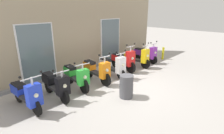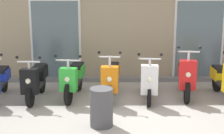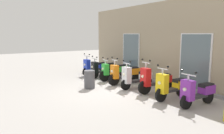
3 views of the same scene
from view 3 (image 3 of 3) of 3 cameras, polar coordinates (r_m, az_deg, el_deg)
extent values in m
plane|color=#A8A39E|center=(8.78, -1.42, -6.22)|extent=(40.00, 40.00, 0.00)
cube|color=gray|center=(10.40, 12.80, 6.33)|extent=(11.15, 0.30, 3.74)
cube|color=slate|center=(10.45, 11.51, -3.62)|extent=(11.15, 0.20, 0.12)
cube|color=silver|center=(11.82, 5.05, 3.29)|extent=(1.41, 0.04, 2.30)
cube|color=slate|center=(11.80, 4.97, 3.29)|extent=(1.29, 0.02, 2.22)
cube|color=silver|center=(9.05, 21.11, 1.07)|extent=(1.41, 0.04, 2.30)
cube|color=slate|center=(9.03, 21.03, 1.06)|extent=(1.29, 0.02, 2.22)
cylinder|color=black|center=(11.77, -6.82, -1.27)|extent=(0.10, 0.47, 0.46)
cylinder|color=black|center=(12.35, -2.22, -0.74)|extent=(0.10, 0.47, 0.46)
cube|color=#2D2D30|center=(12.03, -4.47, -0.53)|extent=(0.29, 0.71, 0.09)
cube|color=#1E38C6|center=(11.73, -6.68, 0.51)|extent=(0.39, 0.26, 0.61)
sphere|color=#F2EFCC|center=(11.66, -7.24, 0.65)|extent=(0.12, 0.12, 0.12)
cube|color=#1E38C6|center=(12.26, -2.61, 0.34)|extent=(0.32, 0.53, 0.28)
cube|color=black|center=(12.22, -2.78, 0.97)|extent=(0.28, 0.49, 0.11)
cylinder|color=silver|center=(11.68, -6.72, 2.45)|extent=(0.06, 0.06, 0.23)
cylinder|color=silver|center=(11.67, -6.73, 2.92)|extent=(0.55, 0.06, 0.04)
sphere|color=black|center=(11.42, -6.06, 3.31)|extent=(0.07, 0.07, 0.07)
sphere|color=black|center=(11.90, -7.38, 3.50)|extent=(0.07, 0.07, 0.07)
cylinder|color=black|center=(11.01, -4.79, -1.91)|extent=(0.12, 0.48, 0.48)
cylinder|color=black|center=(11.50, 0.02, -1.41)|extent=(0.12, 0.48, 0.48)
cube|color=#2D2D30|center=(11.22, -2.33, -1.15)|extent=(0.30, 0.68, 0.09)
cube|color=black|center=(10.96, -4.63, -0.11)|extent=(0.39, 0.26, 0.57)
sphere|color=#F2EFCC|center=(10.90, -5.24, 0.04)|extent=(0.12, 0.12, 0.12)
cube|color=black|center=(11.40, -0.41, 0.09)|extent=(0.33, 0.54, 0.28)
cube|color=black|center=(11.36, -0.59, 0.78)|extent=(0.29, 0.49, 0.11)
cylinder|color=silver|center=(10.91, -4.65, 1.79)|extent=(0.06, 0.06, 0.20)
cylinder|color=silver|center=(10.90, -4.66, 2.21)|extent=(0.51, 0.06, 0.04)
sphere|color=black|center=(10.67, -4.07, 2.61)|extent=(0.07, 0.07, 0.07)
sphere|color=black|center=(11.12, -5.23, 2.85)|extent=(0.07, 0.07, 0.07)
cylinder|color=black|center=(10.33, -1.99, -2.42)|extent=(0.16, 0.54, 0.53)
cylinder|color=black|center=(10.82, 3.39, -1.92)|extent=(0.16, 0.54, 0.53)
cube|color=#2D2D30|center=(10.54, 0.76, -1.64)|extent=(0.35, 0.72, 0.09)
cube|color=green|center=(10.29, -1.79, -0.63)|extent=(0.41, 0.29, 0.53)
sphere|color=#F2EFCC|center=(10.23, -2.46, -0.46)|extent=(0.12, 0.12, 0.12)
cube|color=green|center=(10.72, 2.94, -0.43)|extent=(0.37, 0.55, 0.28)
cube|color=black|center=(10.68, 2.75, 0.30)|extent=(0.32, 0.51, 0.11)
cylinder|color=silver|center=(10.23, -1.80, 1.33)|extent=(0.06, 0.06, 0.22)
cylinder|color=silver|center=(10.22, -1.80, 1.84)|extent=(0.56, 0.11, 0.04)
sphere|color=black|center=(9.96, -1.15, 2.23)|extent=(0.07, 0.07, 0.07)
sphere|color=black|center=(10.47, -2.44, 2.54)|extent=(0.07, 0.07, 0.07)
cylinder|color=black|center=(9.50, 0.49, -3.42)|extent=(0.15, 0.53, 0.53)
cylinder|color=black|center=(10.09, 6.24, -2.76)|extent=(0.15, 0.53, 0.53)
cube|color=#2D2D30|center=(9.76, 3.46, -2.51)|extent=(0.33, 0.73, 0.09)
cube|color=orange|center=(9.45, 0.70, -1.29)|extent=(0.40, 0.28, 0.59)
sphere|color=#F2EFCC|center=(9.38, 0.01, -1.11)|extent=(0.12, 0.12, 0.12)
cube|color=orange|center=(9.98, 5.79, -1.10)|extent=(0.35, 0.55, 0.28)
cube|color=black|center=(9.93, 5.61, -0.33)|extent=(0.30, 0.50, 0.11)
cylinder|color=silver|center=(9.39, 0.71, 1.15)|extent=(0.06, 0.06, 0.26)
cylinder|color=silver|center=(9.38, 0.71, 1.81)|extent=(0.47, 0.08, 0.04)
sphere|color=black|center=(9.16, 1.42, 2.28)|extent=(0.07, 0.07, 0.07)
sphere|color=black|center=(9.57, 0.04, 2.56)|extent=(0.07, 0.07, 0.07)
cylinder|color=black|center=(8.79, 3.67, -4.72)|extent=(0.12, 0.45, 0.44)
cylinder|color=black|center=(9.43, 9.39, -3.90)|extent=(0.12, 0.45, 0.44)
cube|color=#2D2D30|center=(9.08, 6.64, -3.68)|extent=(0.31, 0.71, 0.09)
cube|color=white|center=(8.73, 3.91, -2.18)|extent=(0.40, 0.27, 0.66)
sphere|color=#F2EFCC|center=(8.65, 3.19, -2.01)|extent=(0.12, 0.12, 0.12)
cube|color=white|center=(9.31, 8.95, -2.32)|extent=(0.34, 0.54, 0.28)
cube|color=black|center=(9.26, 8.77, -1.49)|extent=(0.30, 0.50, 0.11)
cylinder|color=silver|center=(8.66, 3.94, 0.45)|extent=(0.06, 0.06, 0.19)
cylinder|color=silver|center=(8.65, 3.95, 0.93)|extent=(0.49, 0.07, 0.04)
sphere|color=black|center=(8.44, 4.86, 1.41)|extent=(0.07, 0.07, 0.07)
sphere|color=black|center=(8.85, 3.08, 1.76)|extent=(0.07, 0.07, 0.07)
cylinder|color=black|center=(8.23, 8.66, -5.41)|extent=(0.17, 0.54, 0.53)
cylinder|color=black|center=(8.86, 14.25, -4.57)|extent=(0.17, 0.54, 0.53)
cube|color=#2D2D30|center=(8.51, 11.58, -4.33)|extent=(0.34, 0.68, 0.09)
cube|color=red|center=(8.17, 8.95, -2.67)|extent=(0.41, 0.29, 0.68)
sphere|color=#F2EFCC|center=(8.09, 8.20, -2.48)|extent=(0.12, 0.12, 0.12)
cube|color=red|center=(8.74, 13.81, -3.04)|extent=(0.37, 0.55, 0.28)
cube|color=black|center=(8.69, 13.64, -2.16)|extent=(0.32, 0.51, 0.11)
cylinder|color=silver|center=(8.09, 9.02, 0.40)|extent=(0.06, 0.06, 0.25)
cylinder|color=silver|center=(8.08, 9.04, 1.14)|extent=(0.48, 0.10, 0.04)
sphere|color=black|center=(7.87, 10.07, 1.65)|extent=(0.07, 0.07, 0.07)
sphere|color=black|center=(8.26, 8.10, 2.03)|extent=(0.07, 0.07, 0.07)
cylinder|color=black|center=(7.46, 12.90, -7.24)|extent=(0.10, 0.48, 0.48)
cylinder|color=black|center=(8.25, 18.02, -5.92)|extent=(0.10, 0.48, 0.48)
cube|color=#2D2D30|center=(7.82, 15.62, -5.85)|extent=(0.26, 0.66, 0.09)
cube|color=yellow|center=(7.40, 13.22, -4.32)|extent=(0.38, 0.24, 0.65)
sphere|color=#F2EFCC|center=(7.29, 12.53, -4.16)|extent=(0.12, 0.12, 0.12)
cube|color=yellow|center=(8.11, 17.66, -4.33)|extent=(0.30, 0.52, 0.28)
cube|color=black|center=(8.05, 17.53, -3.40)|extent=(0.26, 0.48, 0.11)
cylinder|color=silver|center=(7.31, 13.33, -1.17)|extent=(0.06, 0.06, 0.21)
cylinder|color=silver|center=(7.30, 13.35, -0.50)|extent=(0.44, 0.04, 0.04)
sphere|color=black|center=(7.14, 14.68, 0.06)|extent=(0.07, 0.07, 0.07)
sphere|color=black|center=(7.44, 12.13, 0.49)|extent=(0.07, 0.07, 0.07)
cylinder|color=black|center=(6.98, 19.13, -8.76)|extent=(0.13, 0.45, 0.45)
cylinder|color=black|center=(7.79, 24.21, -7.24)|extent=(0.13, 0.45, 0.45)
cube|color=#2D2D30|center=(7.35, 21.86, -7.22)|extent=(0.29, 0.67, 0.09)
cube|color=purple|center=(6.91, 19.50, -5.80)|extent=(0.39, 0.26, 0.61)
sphere|color=#F2EFCC|center=(6.81, 18.81, -5.64)|extent=(0.12, 0.12, 0.12)
cube|color=purple|center=(7.65, 23.90, -5.41)|extent=(0.33, 0.53, 0.28)
cube|color=black|center=(7.58, 23.79, -4.43)|extent=(0.28, 0.49, 0.11)
cylinder|color=silver|center=(6.83, 19.66, -2.65)|extent=(0.06, 0.06, 0.20)
cylinder|color=silver|center=(6.82, 19.70, -1.97)|extent=(0.52, 0.06, 0.04)
sphere|color=black|center=(6.64, 21.47, -1.46)|extent=(0.07, 0.07, 0.07)
sphere|color=black|center=(6.96, 18.10, -0.84)|extent=(0.07, 0.07, 0.07)
cylinder|color=#4C4C51|center=(9.05, -6.03, -3.32)|extent=(0.45, 0.45, 0.77)
camera|label=1|loc=(12.10, -30.32, 10.15)|focal=28.56mm
camera|label=2|loc=(8.04, -49.95, 8.69)|focal=54.93mm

